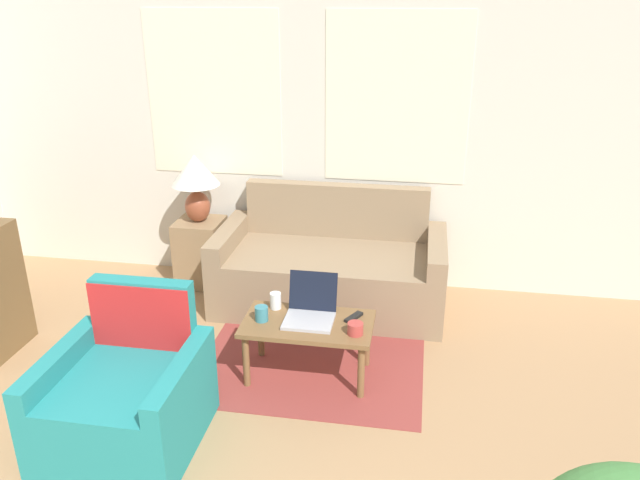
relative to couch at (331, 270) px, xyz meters
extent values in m
cube|color=silver|center=(-0.21, 0.45, 1.02)|extent=(6.84, 0.05, 2.60)
cube|color=white|center=(-1.03, 0.42, 1.27)|extent=(1.10, 0.01, 1.30)
cube|color=white|center=(0.43, 0.42, 1.27)|extent=(1.10, 0.01, 1.30)
cube|color=brown|center=(0.01, -0.56, -0.27)|extent=(1.48, 1.90, 0.01)
cube|color=#937A5B|center=(0.00, -0.07, -0.05)|extent=(1.48, 0.86, 0.45)
cube|color=#937A5B|center=(0.00, 0.31, 0.17)|extent=(1.48, 0.12, 0.88)
cube|color=#937A5B|center=(-0.81, -0.07, 0.02)|extent=(0.14, 0.86, 0.60)
cube|color=#937A5B|center=(0.81, -0.07, 0.02)|extent=(0.14, 0.86, 0.60)
cube|color=teal|center=(-0.85, -1.85, -0.06)|extent=(0.59, 0.78, 0.42)
cube|color=teal|center=(-0.85, -1.51, 0.14)|extent=(0.59, 0.10, 0.83)
cube|color=teal|center=(-1.19, -1.85, 0.00)|extent=(0.10, 0.78, 0.54)
cube|color=teal|center=(-0.50, -1.85, 0.00)|extent=(0.10, 0.78, 0.54)
cube|color=red|center=(-0.85, -1.56, 0.24)|extent=(0.59, 0.01, 0.60)
cube|color=#937551|center=(-1.13, 0.16, 0.00)|extent=(0.37, 0.37, 0.56)
ellipsoid|color=brown|center=(-1.13, 0.16, 0.41)|extent=(0.21, 0.21, 0.25)
cylinder|color=tan|center=(-1.13, 0.16, 0.56)|extent=(0.02, 0.02, 0.06)
cone|color=white|center=(-1.13, 0.16, 0.72)|extent=(0.39, 0.39, 0.25)
cube|color=brown|center=(0.01, -1.05, 0.10)|extent=(0.82, 0.46, 0.03)
cylinder|color=brown|center=(-0.35, -1.23, -0.10)|extent=(0.04, 0.04, 0.36)
cylinder|color=brown|center=(0.37, -1.23, -0.10)|extent=(0.04, 0.04, 0.36)
cylinder|color=brown|center=(-0.35, -0.87, -0.10)|extent=(0.04, 0.04, 0.36)
cylinder|color=brown|center=(0.37, -0.87, -0.10)|extent=(0.04, 0.04, 0.36)
cube|color=#B7B7BC|center=(0.02, -1.06, 0.13)|extent=(0.31, 0.25, 0.02)
cube|color=black|center=(0.02, -0.90, 0.26)|extent=(0.31, 0.08, 0.25)
cylinder|color=teal|center=(-0.28, -1.08, 0.16)|extent=(0.08, 0.08, 0.10)
cylinder|color=white|center=(-0.23, -0.91, 0.17)|extent=(0.07, 0.07, 0.11)
cylinder|color=#B23D38|center=(0.32, -1.15, 0.15)|extent=(0.10, 0.10, 0.07)
cube|color=black|center=(0.29, -0.96, 0.13)|extent=(0.11, 0.15, 0.02)
camera|label=1|loc=(0.66, -4.43, 2.05)|focal=35.00mm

